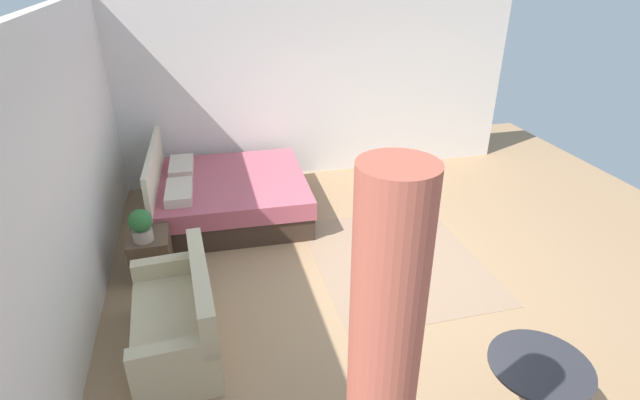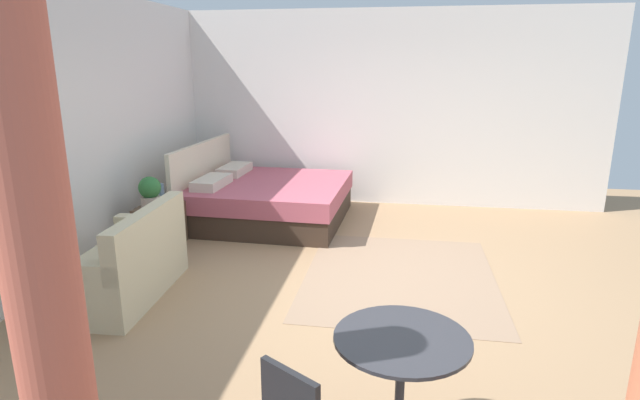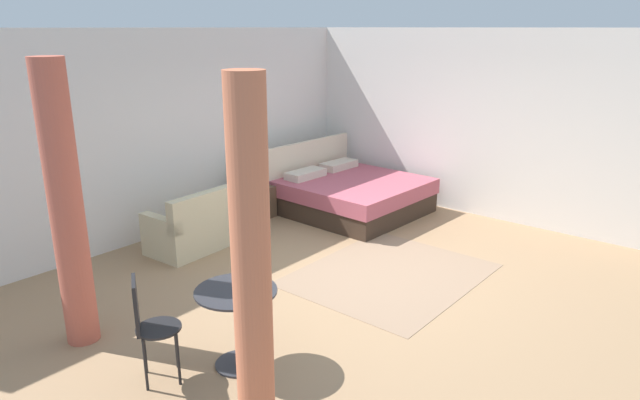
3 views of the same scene
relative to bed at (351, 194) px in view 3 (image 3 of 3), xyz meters
The scene contains 13 objects.
ground_plane 2.52m from the bed, 139.75° to the right, with size 9.26×9.27×0.02m, color #9E7A56.
wall_back 2.69m from the bed, 141.52° to the left, with size 9.26×0.12×2.87m, color silver.
wall_right 2.32m from the bed, 52.93° to the right, with size 0.12×6.27×2.87m, color silver.
area_rug 2.49m from the bed, 132.10° to the right, with size 2.30×1.90×0.01m, color #93755B.
bed is the anchor object (origin of this frame).
couch 2.59m from the bed, 165.52° to the left, with size 1.44×0.78×0.84m.
nightstand 1.55m from the bed, 141.58° to the left, with size 0.54×0.43×0.50m.
potted_plant 1.70m from the bed, 142.76° to the left, with size 0.25×0.25×0.36m.
vase 1.52m from the bed, 137.53° to the left, with size 0.12×0.12×0.23m.
balcony_table 4.53m from the bed, 155.89° to the right, with size 0.71×0.71×0.73m.
cafe_chair_near_window 4.98m from the bed, 162.99° to the right, with size 0.52×0.52×0.94m.
curtain_left 5.63m from the bed, 149.98° to the right, with size 0.25×0.25×2.65m.
curtain_right 4.91m from the bed, behind, with size 0.30×0.30×2.65m.
Camera 3 is at (-5.12, -3.57, 2.88)m, focal length 31.65 mm.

